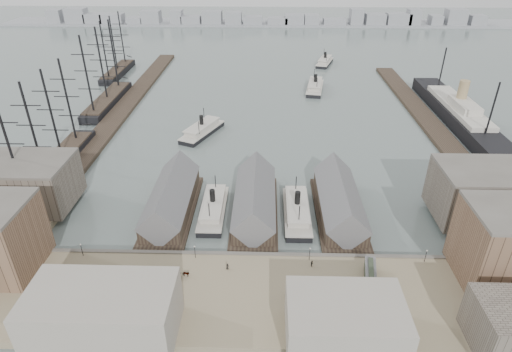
{
  "coord_description": "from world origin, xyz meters",
  "views": [
    {
      "loc": [
        3.43,
        -93.98,
        76.6
      ],
      "look_at": [
        0.0,
        30.0,
        6.0
      ],
      "focal_mm": 30.0,
      "sensor_mm": 36.0,
      "label": 1
    }
  ],
  "objects_px": {
    "ocean_steamer": "(458,113)",
    "horse_cart_center": "(183,274)",
    "tram": "(370,275)",
    "ferry_docked_west": "(213,208)",
    "horse_cart_right": "(335,307)",
    "horse_cart_left": "(108,270)"
  },
  "relations": [
    {
      "from": "horse_cart_right",
      "to": "tram",
      "type": "bearing_deg",
      "value": -27.45
    },
    {
      "from": "ferry_docked_west",
      "to": "horse_cart_left",
      "type": "height_order",
      "value": "ferry_docked_west"
    },
    {
      "from": "tram",
      "to": "horse_cart_right",
      "type": "relative_size",
      "value": 2.17
    },
    {
      "from": "ocean_steamer",
      "to": "horse_cart_right",
      "type": "relative_size",
      "value": 19.93
    },
    {
      "from": "ferry_docked_west",
      "to": "horse_cart_center",
      "type": "xyz_separation_m",
      "value": [
        -4.0,
        -30.81,
        0.7
      ]
    },
    {
      "from": "ocean_steamer",
      "to": "horse_cart_center",
      "type": "distance_m",
      "value": 154.73
    },
    {
      "from": "tram",
      "to": "horse_cart_left",
      "type": "xyz_separation_m",
      "value": [
        -65.33,
        1.26,
        -1.06
      ]
    },
    {
      "from": "ferry_docked_west",
      "to": "horse_cart_right",
      "type": "distance_m",
      "value": 52.01
    },
    {
      "from": "tram",
      "to": "horse_cart_right",
      "type": "bearing_deg",
      "value": -124.96
    },
    {
      "from": "tram",
      "to": "horse_cart_left",
      "type": "bearing_deg",
      "value": -171.14
    },
    {
      "from": "tram",
      "to": "horse_cart_center",
      "type": "relative_size",
      "value": 2.1
    },
    {
      "from": "horse_cart_left",
      "to": "horse_cart_center",
      "type": "bearing_deg",
      "value": -92.7
    },
    {
      "from": "tram",
      "to": "horse_cart_left",
      "type": "distance_m",
      "value": 65.35
    },
    {
      "from": "ferry_docked_west",
      "to": "horse_cart_center",
      "type": "height_order",
      "value": "ferry_docked_west"
    },
    {
      "from": "ferry_docked_west",
      "to": "horse_cart_right",
      "type": "relative_size",
      "value": 5.26
    },
    {
      "from": "horse_cart_center",
      "to": "horse_cart_left",
      "type": "bearing_deg",
      "value": 94.04
    },
    {
      "from": "tram",
      "to": "horse_cart_center",
      "type": "xyz_separation_m",
      "value": [
        -46.14,
        0.12,
        -1.03
      ]
    },
    {
      "from": "horse_cart_center",
      "to": "ocean_steamer",
      "type": "bearing_deg",
      "value": -37.37
    },
    {
      "from": "tram",
      "to": "horse_cart_right",
      "type": "distance_m",
      "value": 13.67
    },
    {
      "from": "ocean_steamer",
      "to": "tram",
      "type": "xyz_separation_m",
      "value": [
        -62.86,
        -109.94,
        -0.28
      ]
    },
    {
      "from": "ferry_docked_west",
      "to": "ocean_steamer",
      "type": "xyz_separation_m",
      "value": [
        105.0,
        79.0,
        2.01
      ]
    },
    {
      "from": "horse_cart_center",
      "to": "tram",
      "type": "bearing_deg",
      "value": -82.73
    }
  ]
}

